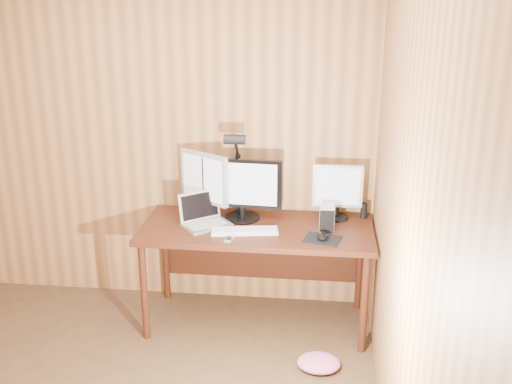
% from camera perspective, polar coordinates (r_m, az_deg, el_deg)
% --- Properties ---
extents(desk, '(1.60, 0.70, 0.75)m').
position_cam_1_polar(desk, '(4.26, 0.18, -4.47)').
color(desk, '#3D190C').
rests_on(desk, floor).
extents(monitor_center, '(0.57, 0.25, 0.44)m').
position_cam_1_polar(monitor_center, '(4.20, -1.33, 0.36)').
color(monitor_center, black).
rests_on(monitor_center, desk).
extents(monitor_left, '(0.37, 0.25, 0.47)m').
position_cam_1_polar(monitor_left, '(4.27, -4.95, 0.91)').
color(monitor_left, black).
rests_on(monitor_left, desk).
extents(monitor_right, '(0.35, 0.17, 0.40)m').
position_cam_1_polar(monitor_right, '(4.25, 7.76, 0.14)').
color(monitor_right, black).
rests_on(monitor_right, desk).
extents(laptop, '(0.39, 0.38, 0.22)m').
position_cam_1_polar(laptop, '(4.18, -5.01, -2.36)').
color(laptop, silver).
rests_on(laptop, desk).
extents(keyboard, '(0.46, 0.20, 0.02)m').
position_cam_1_polar(keyboard, '(4.05, -1.10, -3.71)').
color(keyboard, white).
rests_on(keyboard, desk).
extents(mousepad, '(0.27, 0.24, 0.00)m').
position_cam_1_polar(mousepad, '(3.96, 6.34, -4.49)').
color(mousepad, black).
rests_on(mousepad, desk).
extents(mouse, '(0.10, 0.13, 0.04)m').
position_cam_1_polar(mouse, '(3.95, 6.35, -4.19)').
color(mouse, black).
rests_on(mouse, mousepad).
extents(hard_drive, '(0.10, 0.15, 0.16)m').
position_cam_1_polar(hard_drive, '(4.10, 6.78, -2.47)').
color(hard_drive, silver).
rests_on(hard_drive, desk).
extents(phone, '(0.06, 0.10, 0.01)m').
position_cam_1_polar(phone, '(3.93, -2.57, -4.51)').
color(phone, silver).
rests_on(phone, desk).
extents(speaker, '(0.05, 0.05, 0.11)m').
position_cam_1_polar(speaker, '(4.35, 10.22, -1.75)').
color(speaker, black).
rests_on(speaker, desk).
extents(desk_lamp, '(0.15, 0.21, 0.65)m').
position_cam_1_polar(desk_lamp, '(4.25, -1.89, 2.97)').
color(desk_lamp, black).
rests_on(desk_lamp, desk).
extents(fabric_pile, '(0.33, 0.29, 0.09)m').
position_cam_1_polar(fabric_pile, '(3.99, 5.98, -15.89)').
color(fabric_pile, '#CF6491').
rests_on(fabric_pile, floor).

